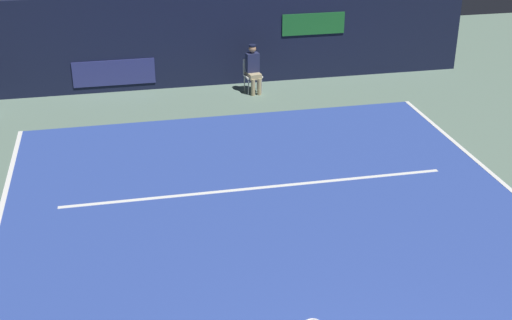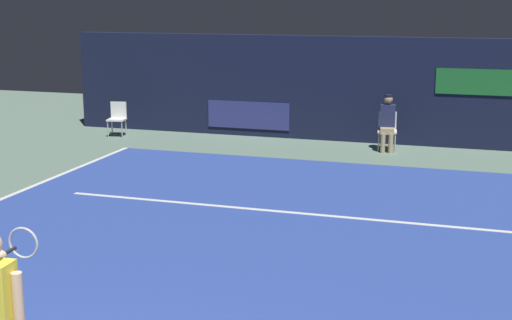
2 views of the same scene
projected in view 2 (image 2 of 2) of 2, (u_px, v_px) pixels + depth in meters
ground_plane at (234, 254)px, 10.27m from camera, size 29.68×29.68×0.00m
court_surface at (234, 254)px, 10.27m from camera, size 9.87×12.36×0.01m
line_service at (277, 211)px, 12.28m from camera, size 7.70×0.10×0.01m
back_wall at (350, 89)px, 18.12m from camera, size 14.86×0.33×2.60m
line_judge_on_chair at (388, 122)px, 17.04m from camera, size 0.49×0.57×1.32m
courtside_chair_near at (117, 117)px, 18.93m from camera, size 0.50×0.48×0.88m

